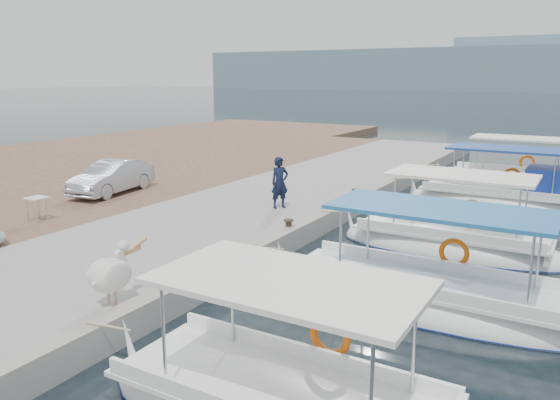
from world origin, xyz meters
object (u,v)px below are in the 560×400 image
object	(u,v)px
fishing_caique_b	(426,303)
parked_car	(112,177)
fishing_caique_e	(515,185)
fisherman	(280,183)
pelican	(112,274)
fishing_caique_c	(451,247)
fishing_caique_d	(501,201)

from	to	relation	value
fishing_caique_b	parked_car	distance (m)	13.41
fishing_caique_e	fisherman	bearing A→B (deg)	-120.28
pelican	fishing_caique_b	bearing A→B (deg)	38.04
pelican	fisherman	xyz separation A→B (m)	(-1.17, 8.47, 0.26)
fishing_caique_b	parked_car	xyz separation A→B (m)	(-12.94, 3.40, 0.99)
fishing_caique_b	fishing_caique_e	bearing A→B (deg)	90.61
fishing_caique_b	fishing_caique_c	distance (m)	4.29
pelican	fisherman	bearing A→B (deg)	97.85
fisherman	fishing_caique_d	bearing A→B (deg)	-11.05
fishing_caique_e	pelican	size ratio (longest dim) A/B	4.65
pelican	parked_car	bearing A→B (deg)	136.93
fishing_caique_b	fishing_caique_c	bearing A→B (deg)	96.29
fishing_caique_e	parked_car	world-z (taller)	fishing_caique_e
fishing_caique_d	parked_car	bearing A→B (deg)	-149.80
fishing_caique_d	parked_car	size ratio (longest dim) A/B	1.85
fishing_caique_c	fishing_caique_e	world-z (taller)	same
fishing_caique_c	fisherman	size ratio (longest dim) A/B	3.72
fishing_caique_e	parked_car	xyz separation A→B (m)	(-12.78, -11.51, 0.99)
fishing_caique_d	parked_car	distance (m)	14.83
fishing_caique_e	fisherman	distance (m)	12.10
parked_car	fishing_caique_b	bearing A→B (deg)	-22.90
fisherman	pelican	bearing A→B (deg)	-139.35
pelican	fisherman	world-z (taller)	fisherman
fishing_caique_c	parked_car	distance (m)	12.54
fishing_caique_e	pelican	bearing A→B (deg)	-104.57
fishing_caique_c	fishing_caique_e	bearing A→B (deg)	88.33
fishing_caique_b	pelican	bearing A→B (deg)	-141.96
fishing_caique_d	pelican	bearing A→B (deg)	-108.37
pelican	parked_car	world-z (taller)	parked_car
fishing_caique_b	fishing_caique_d	size ratio (longest dim) A/B	1.07
fisherman	fishing_caique_c	bearing A→B (deg)	-59.65
fishing_caique_b	parked_car	bearing A→B (deg)	165.29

